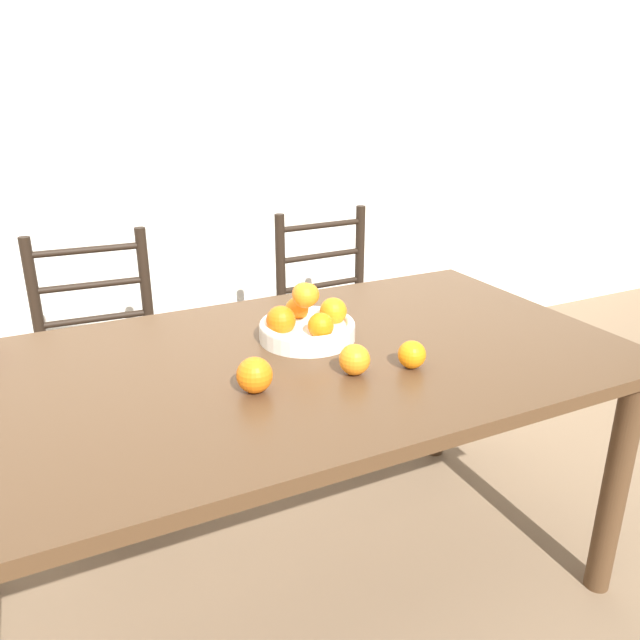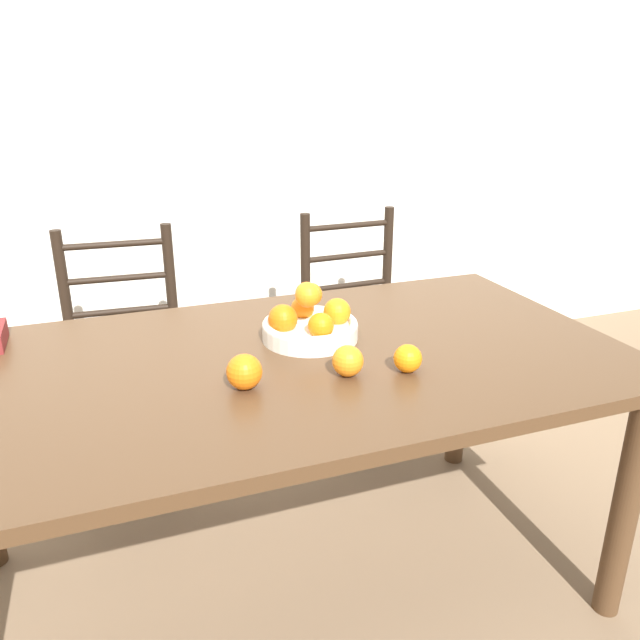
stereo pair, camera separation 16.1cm
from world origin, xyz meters
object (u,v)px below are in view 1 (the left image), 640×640
fruit_bowl (307,323)px  orange_loose_1 (255,375)px  orange_loose_0 (355,360)px  orange_loose_2 (412,355)px  chair_right (337,325)px  chair_left (103,367)px

fruit_bowl → orange_loose_1: bearing=-136.3°
fruit_bowl → orange_loose_1: (-0.24, -0.23, -0.01)m
orange_loose_0 → orange_loose_2: (0.14, -0.03, -0.00)m
orange_loose_0 → chair_right: size_ratio=0.08×
fruit_bowl → orange_loose_0: fruit_bowl is taller
orange_loose_2 → chair_right: (0.32, 0.99, -0.32)m
orange_loose_0 → chair_left: chair_left is taller
fruit_bowl → orange_loose_0: size_ratio=3.45×
fruit_bowl → chair_left: (-0.47, 0.71, -0.33)m
orange_loose_1 → chair_left: 1.02m
chair_left → chair_right: 0.94m
fruit_bowl → orange_loose_2: (0.15, -0.28, -0.01)m
orange_loose_1 → fruit_bowl: bearing=43.7°
orange_loose_1 → chair_left: chair_left is taller
fruit_bowl → chair_left: chair_left is taller
fruit_bowl → orange_loose_0: 0.25m
orange_loose_1 → chair_right: bearing=52.8°
chair_right → orange_loose_1: bearing=-129.1°
orange_loose_2 → chair_left: bearing=122.2°
orange_loose_0 → chair_right: bearing=64.1°
orange_loose_0 → orange_loose_2: size_ratio=1.09×
fruit_bowl → chair_left: bearing=123.5°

